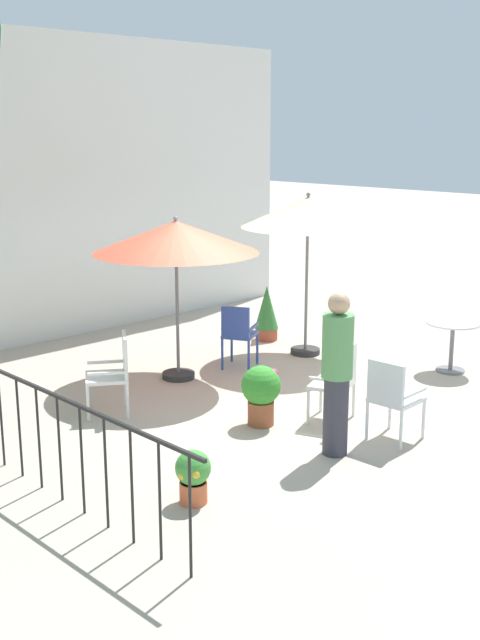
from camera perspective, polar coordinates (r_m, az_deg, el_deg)
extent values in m
plane|color=#BAA897|center=(10.06, 1.59, -5.50)|extent=(60.00, 60.00, 0.00)
cube|color=silver|center=(12.98, -12.61, 9.22)|extent=(9.17, 0.30, 4.73)
cube|color=black|center=(7.80, -15.82, -4.04)|extent=(0.03, 5.37, 0.03)
cylinder|color=black|center=(6.06, -3.60, -13.95)|extent=(0.02, 0.02, 1.00)
cylinder|color=black|center=(6.31, -5.79, -12.83)|extent=(0.02, 0.02, 1.00)
cylinder|color=black|center=(6.56, -7.79, -11.78)|extent=(0.02, 0.02, 1.00)
cylinder|color=black|center=(6.83, -9.62, -10.79)|extent=(0.02, 0.02, 1.00)
cylinder|color=black|center=(7.10, -11.30, -9.87)|extent=(0.02, 0.02, 1.00)
cylinder|color=black|center=(7.38, -12.85, -9.02)|extent=(0.02, 0.02, 1.00)
cylinder|color=black|center=(7.67, -14.27, -8.22)|extent=(0.02, 0.02, 1.00)
cylinder|color=black|center=(7.97, -15.59, -7.47)|extent=(0.02, 0.02, 1.00)
cylinder|color=black|center=(8.27, -16.80, -6.78)|extent=(0.02, 0.02, 1.00)
cylinder|color=#2D2D2D|center=(11.93, 4.71, -2.24)|extent=(0.44, 0.44, 0.08)
cylinder|color=slate|center=(11.67, 4.82, 3.10)|extent=(0.04, 0.04, 2.34)
cone|color=beige|center=(11.53, 4.91, 7.75)|extent=(1.94, 1.94, 0.44)
sphere|color=slate|center=(11.51, 4.94, 8.98)|extent=(0.06, 0.06, 0.06)
cylinder|color=#2D2D2D|center=(10.79, -4.44, -3.97)|extent=(0.44, 0.44, 0.08)
cylinder|color=slate|center=(10.52, -4.55, 1.36)|extent=(0.04, 0.04, 2.13)
cone|color=#D5543B|center=(10.37, -4.64, 5.99)|extent=(2.18, 2.18, 0.42)
sphere|color=slate|center=(10.34, -4.66, 7.30)|extent=(0.06, 0.06, 0.06)
cylinder|color=white|center=(11.25, 15.09, -0.21)|extent=(0.73, 0.73, 0.02)
cylinder|color=slate|center=(11.34, 14.98, -1.94)|extent=(0.06, 0.06, 0.68)
cylinder|color=slate|center=(11.43, 14.88, -3.51)|extent=(0.40, 0.40, 0.03)
cube|color=#304A9F|center=(11.13, 0.00, -1.07)|extent=(0.61, 0.59, 0.04)
cube|color=#304A9F|center=(10.88, -0.33, -0.15)|extent=(0.23, 0.37, 0.43)
cube|color=#304A9F|center=(11.05, 0.94, -0.54)|extent=(0.39, 0.23, 0.03)
cube|color=#304A9F|center=(11.16, -0.94, -0.40)|extent=(0.39, 0.23, 0.03)
cylinder|color=#304A9F|center=(11.34, 1.25, -2.07)|extent=(0.04, 0.04, 0.45)
cylinder|color=#304A9F|center=(11.45, -0.60, -1.92)|extent=(0.04, 0.04, 0.45)
cylinder|color=#304A9F|center=(10.95, 0.63, -2.66)|extent=(0.04, 0.04, 0.45)
cylinder|color=#304A9F|center=(11.06, -1.29, -2.49)|extent=(0.04, 0.04, 0.45)
cube|color=silver|center=(8.74, 11.18, -5.61)|extent=(0.50, 0.48, 0.04)
cube|color=silver|center=(8.48, 10.44, -4.45)|extent=(0.06, 0.44, 0.44)
cube|color=silver|center=(8.60, 12.41, -5.16)|extent=(0.44, 0.06, 0.03)
cube|color=silver|center=(8.81, 10.05, -4.58)|extent=(0.44, 0.06, 0.03)
cylinder|color=silver|center=(8.90, 13.06, -6.99)|extent=(0.04, 0.04, 0.44)
cylinder|color=silver|center=(9.10, 10.73, -6.39)|extent=(0.04, 0.04, 0.44)
cylinder|color=silver|center=(8.54, 11.50, -7.81)|extent=(0.04, 0.04, 0.44)
cylinder|color=silver|center=(8.75, 9.12, -7.16)|extent=(0.04, 0.04, 0.44)
cube|color=white|center=(9.48, -9.57, -4.08)|extent=(0.68, 0.68, 0.04)
cube|color=white|center=(9.40, -8.27, -2.48)|extent=(0.30, 0.42, 0.49)
cube|color=white|center=(9.66, -9.63, -3.00)|extent=(0.39, 0.28, 0.03)
cube|color=white|center=(9.22, -9.57, -3.80)|extent=(0.39, 0.28, 0.03)
cylinder|color=white|center=(9.77, -10.88, -5.03)|extent=(0.04, 0.04, 0.42)
cylinder|color=white|center=(9.33, -10.88, -5.93)|extent=(0.04, 0.04, 0.42)
cylinder|color=white|center=(9.77, -8.22, -4.91)|extent=(0.04, 0.04, 0.42)
cylinder|color=white|center=(9.34, -8.09, -5.81)|extent=(0.04, 0.04, 0.42)
cube|color=silver|center=(9.17, 6.61, -4.61)|extent=(0.62, 0.59, 0.04)
cube|color=silver|center=(9.05, 7.86, -3.30)|extent=(0.45, 0.21, 0.45)
cube|color=silver|center=(9.34, 7.05, -3.50)|extent=(0.18, 0.38, 0.03)
cube|color=silver|center=(8.93, 6.19, -4.30)|extent=(0.18, 0.38, 0.03)
cylinder|color=silver|center=(9.51, 5.83, -5.38)|extent=(0.04, 0.04, 0.42)
cylinder|color=silver|center=(9.10, 4.92, -6.25)|extent=(0.04, 0.04, 0.42)
cylinder|color=silver|center=(9.40, 8.17, -5.68)|extent=(0.04, 0.04, 0.42)
cylinder|color=silver|center=(8.99, 7.36, -6.58)|extent=(0.04, 0.04, 0.42)
cylinder|color=#9A5131|center=(9.10, 1.51, -6.70)|extent=(0.30, 0.30, 0.28)
cylinder|color=#382819|center=(9.05, 1.51, -5.94)|extent=(0.27, 0.27, 0.02)
sphere|color=#348E2C|center=(8.99, 1.52, -4.72)|extent=(0.45, 0.45, 0.45)
sphere|color=#D12E60|center=(9.11, 2.01, -4.64)|extent=(0.12, 0.12, 0.12)
sphere|color=#D12E60|center=(9.04, 2.40, -3.91)|extent=(0.13, 0.13, 0.13)
cylinder|color=#CB613A|center=(7.34, -3.37, -12.26)|extent=(0.25, 0.25, 0.20)
cylinder|color=#382819|center=(7.30, -3.38, -11.62)|extent=(0.22, 0.22, 0.02)
sphere|color=green|center=(7.24, -3.40, -10.56)|extent=(0.33, 0.33, 0.33)
sphere|color=gold|center=(7.18, -2.65, -10.43)|extent=(0.10, 0.10, 0.10)
sphere|color=gold|center=(7.17, -4.10, -11.06)|extent=(0.09, 0.09, 0.09)
sphere|color=gold|center=(7.12, -3.20, -11.00)|extent=(0.08, 0.08, 0.08)
sphere|color=gold|center=(7.28, -2.91, -9.87)|extent=(0.10, 0.10, 0.10)
cylinder|color=#A44A32|center=(12.66, 1.92, -1.00)|extent=(0.35, 0.35, 0.19)
cylinder|color=#382819|center=(12.64, 1.92, -0.64)|extent=(0.31, 0.31, 0.02)
cone|color=#347B39|center=(12.56, 1.94, 0.94)|extent=(0.38, 0.38, 0.69)
cylinder|color=#33333D|center=(8.28, 6.89, -6.86)|extent=(0.26, 0.26, 0.83)
cylinder|color=#559554|center=(8.05, 7.04, -1.88)|extent=(0.45, 0.45, 0.66)
sphere|color=tan|center=(7.94, 7.14, 1.19)|extent=(0.23, 0.23, 0.23)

